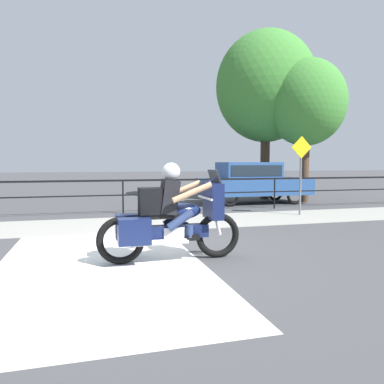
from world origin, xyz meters
name	(u,v)px	position (x,y,z in m)	size (l,w,h in m)	color
ground_plane	(152,256)	(0.00, 0.00, 0.00)	(120.00, 120.00, 0.00)	#424244
sidewalk_band	(130,224)	(0.00, 3.40, 0.01)	(44.00, 2.40, 0.01)	#99968E
crosswalk_band	(101,262)	(-0.84, -0.20, 0.00)	(3.06, 6.00, 0.01)	silver
fence_railing	(123,187)	(0.00, 5.32, 0.83)	(36.00, 0.05, 1.06)	black
motorcycle	(169,217)	(0.21, -0.41, 0.70)	(2.32, 0.76, 1.56)	black
parked_car	(252,180)	(5.05, 7.03, 0.90)	(4.22, 1.67, 1.58)	#284C84
street_sign	(301,167)	(5.06, 3.65, 1.45)	(0.65, 0.06, 2.34)	slate
tree_behind_sign	(266,87)	(6.31, 8.50, 4.75)	(4.22, 4.22, 7.09)	#473323
tree_behind_car	(306,103)	(7.30, 7.00, 3.91)	(3.10, 3.10, 5.63)	#473323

